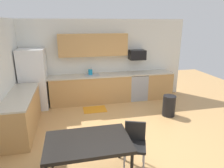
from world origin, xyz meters
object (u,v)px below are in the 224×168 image
object	(u,v)px
refrigerator	(34,79)
kettle	(90,72)
oven_range	(137,86)
microwave	(137,55)
dining_table	(88,144)
chair_near_table	(135,142)
trash_bin	(169,106)

from	to	relation	value
refrigerator	kettle	xyz separation A→B (m)	(1.75, 0.13, 0.10)
oven_range	microwave	distance (m)	1.09
oven_range	dining_table	world-z (taller)	oven_range
refrigerator	chair_near_table	xyz separation A→B (m)	(2.16, -3.23, -0.42)
refrigerator	kettle	distance (m)	1.76
kettle	refrigerator	bearing A→B (deg)	-175.75
trash_bin	refrigerator	bearing A→B (deg)	159.61
microwave	chair_near_table	xyz separation A→B (m)	(-1.20, -3.41, -1.03)
refrigerator	kettle	world-z (taller)	refrigerator
refrigerator	dining_table	bearing A→B (deg)	-68.78
refrigerator	oven_range	xyz separation A→B (m)	(3.36, 0.08, -0.47)
refrigerator	oven_range	size ratio (longest dim) A/B	2.03
chair_near_table	kettle	bearing A→B (deg)	97.02
refrigerator	microwave	xyz separation A→B (m)	(3.36, 0.18, 0.61)
microwave	refrigerator	bearing A→B (deg)	-176.93
oven_range	dining_table	xyz separation A→B (m)	(-2.05, -3.44, 0.21)
refrigerator	microwave	size ratio (longest dim) A/B	3.42
kettle	microwave	bearing A→B (deg)	1.78
microwave	chair_near_table	world-z (taller)	microwave
oven_range	kettle	bearing A→B (deg)	178.22
refrigerator	oven_range	bearing A→B (deg)	1.36
oven_range	chair_near_table	bearing A→B (deg)	-109.84
oven_range	trash_bin	xyz separation A→B (m)	(0.45, -1.50, -0.16)
refrigerator	trash_bin	world-z (taller)	refrigerator
refrigerator	oven_range	distance (m)	3.39
trash_bin	kettle	bearing A→B (deg)	143.14
refrigerator	trash_bin	size ratio (longest dim) A/B	3.08
oven_range	chair_near_table	world-z (taller)	oven_range
chair_near_table	trash_bin	world-z (taller)	chair_near_table
oven_range	chair_near_table	xyz separation A→B (m)	(-1.20, -3.31, 0.05)
trash_bin	oven_range	bearing A→B (deg)	106.84
refrigerator	dining_table	xyz separation A→B (m)	(1.31, -3.36, -0.26)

